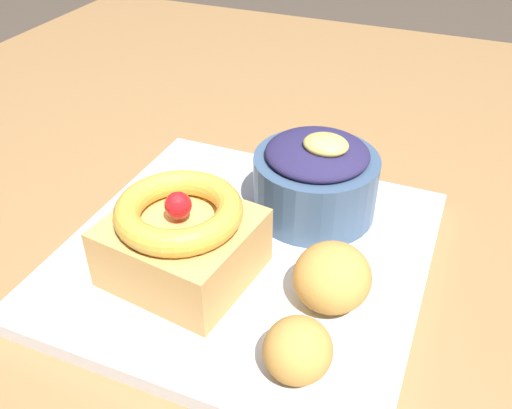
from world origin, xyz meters
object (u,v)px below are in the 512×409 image
at_px(front_plate, 246,254).
at_px(fritter_middle, 332,277).
at_px(berry_ramekin, 316,178).
at_px(fritter_front, 298,350).
at_px(cake_slice, 181,238).

xyz_separation_m(front_plate, fritter_middle, (0.07, -0.03, 0.03)).
relative_size(berry_ramekin, fritter_front, 2.34).
bearing_deg(berry_ramekin, cake_slice, -120.59).
relative_size(front_plate, cake_slice, 2.49).
relative_size(berry_ramekin, fritter_middle, 1.83).
height_order(cake_slice, berry_ramekin, berry_ramekin).
bearing_deg(cake_slice, front_plate, 53.07).
xyz_separation_m(fritter_front, fritter_middle, (0.00, 0.06, 0.00)).
relative_size(fritter_front, fritter_middle, 0.78).
distance_m(front_plate, cake_slice, 0.06).
xyz_separation_m(berry_ramekin, fritter_middle, (0.04, -0.10, -0.01)).
bearing_deg(berry_ramekin, fritter_middle, -66.16).
bearing_deg(fritter_front, cake_slice, 153.57).
relative_size(cake_slice, fritter_front, 2.50).
bearing_deg(front_plate, fritter_middle, -21.21).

